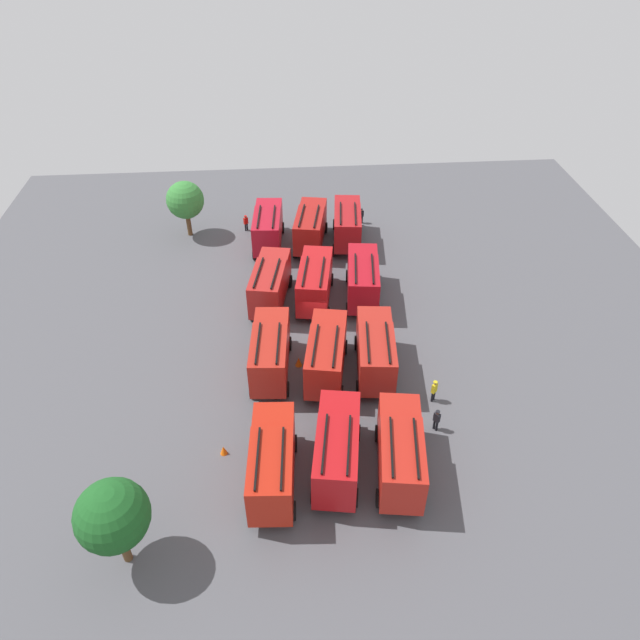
# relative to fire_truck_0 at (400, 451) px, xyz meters

# --- Properties ---
(ground_plane) EXTENTS (64.22, 64.22, 0.00)m
(ground_plane) POSITION_rel_fire_truck_0_xyz_m (13.84, 3.72, -2.15)
(ground_plane) COLOR #4C4C51
(fire_truck_0) EXTENTS (7.47, 3.56, 3.88)m
(fire_truck_0) POSITION_rel_fire_truck_0_xyz_m (0.00, 0.00, 0.00)
(fire_truck_0) COLOR #AB1E15
(fire_truck_0) RESTS_ON ground
(fire_truck_1) EXTENTS (7.41, 3.34, 3.88)m
(fire_truck_1) POSITION_rel_fire_truck_0_xyz_m (9.13, 0.10, 0.00)
(fire_truck_1) COLOR #A42119
(fire_truck_1) RESTS_ON ground
(fire_truck_2) EXTENTS (7.43, 3.42, 3.88)m
(fire_truck_2) POSITION_rel_fire_truck_0_xyz_m (18.27, -0.23, 0.00)
(fire_truck_2) COLOR #A70F1A
(fire_truck_2) RESTS_ON ground
(fire_truck_3) EXTENTS (7.41, 3.36, 3.88)m
(fire_truck_3) POSITION_rel_fire_truck_0_xyz_m (27.65, 0.01, 0.00)
(fire_truck_3) COLOR maroon
(fire_truck_3) RESTS_ON ground
(fire_truck_4) EXTENTS (7.49, 3.66, 3.88)m
(fire_truck_4) POSITION_rel_fire_truck_0_xyz_m (0.52, 3.73, 0.00)
(fire_truck_4) COLOR #AC1114
(fire_truck_4) RESTS_ON ground
(fire_truck_5) EXTENTS (7.51, 3.74, 3.88)m
(fire_truck_5) POSITION_rel_fire_truck_0_xyz_m (9.05, 3.64, 0.00)
(fire_truck_5) COLOR #A81F15
(fire_truck_5) RESTS_ON ground
(fire_truck_6) EXTENTS (7.50, 3.67, 3.88)m
(fire_truck_6) POSITION_rel_fire_truck_0_xyz_m (18.16, 3.82, 0.00)
(fire_truck_6) COLOR #AF1417
(fire_truck_6) RESTS_ON ground
(fire_truck_7) EXTENTS (7.52, 3.77, 3.88)m
(fire_truck_7) POSITION_rel_fire_truck_0_xyz_m (27.43, 3.58, 0.00)
(fire_truck_7) COLOR maroon
(fire_truck_7) RESTS_ON ground
(fire_truck_8) EXTENTS (7.33, 3.10, 3.88)m
(fire_truck_8) POSITION_rel_fire_truck_0_xyz_m (-0.17, 7.61, 0.00)
(fire_truck_8) COLOR #AE1E0F
(fire_truck_8) RESTS_ON ground
(fire_truck_9) EXTENTS (7.36, 3.18, 3.88)m
(fire_truck_9) POSITION_rel_fire_truck_0_xyz_m (9.62, 7.62, 0.00)
(fire_truck_9) COLOR #A62117
(fire_truck_9) RESTS_ON ground
(fire_truck_10) EXTENTS (7.52, 3.77, 3.88)m
(fire_truck_10) POSITION_rel_fire_truck_0_xyz_m (18.21, 7.53, 0.00)
(fire_truck_10) COLOR #A71F1C
(fire_truck_10) RESTS_ON ground
(fire_truck_11) EXTENTS (7.35, 3.15, 3.88)m
(fire_truck_11) POSITION_rel_fire_truck_0_xyz_m (27.61, 7.65, 0.00)
(fire_truck_11) COLOR #A91221
(fire_truck_11) RESTS_ON ground
(firefighter_0) EXTENTS (0.48, 0.45, 1.73)m
(firefighter_0) POSITION_rel_fire_truck_0_xyz_m (3.33, -3.12, -1.18)
(firefighter_0) COLOR black
(firefighter_0) RESTS_ON ground
(firefighter_1) EXTENTS (0.37, 0.48, 1.61)m
(firefighter_1) POSITION_rel_fire_truck_0_xyz_m (31.54, -1.94, -1.26)
(firefighter_1) COLOR black
(firefighter_1) RESTS_ON ground
(firefighter_2) EXTENTS (0.46, 0.47, 1.80)m
(firefighter_2) POSITION_rel_fire_truck_0_xyz_m (5.95, -3.56, -1.13)
(firefighter_2) COLOR black
(firefighter_2) RESTS_ON ground
(firefighter_3) EXTENTS (0.44, 0.48, 1.65)m
(firefighter_3) POSITION_rel_fire_truck_0_xyz_m (30.90, 9.90, -1.23)
(firefighter_3) COLOR black
(firefighter_3) RESTS_ON ground
(tree_0) EXTENTS (3.81, 3.81, 5.90)m
(tree_0) POSITION_rel_fire_truck_0_xyz_m (-4.38, 15.56, 1.82)
(tree_0) COLOR brown
(tree_0) RESTS_ON ground
(tree_1) EXTENTS (3.64, 3.64, 5.64)m
(tree_1) POSITION_rel_fire_truck_0_xyz_m (30.48, 15.53, 1.64)
(tree_1) COLOR brown
(tree_1) RESTS_ON ground
(traffic_cone_0) EXTENTS (0.47, 0.47, 0.67)m
(traffic_cone_0) POSITION_rel_fire_truck_0_xyz_m (2.39, 10.75, -1.82)
(traffic_cone_0) COLOR #F2600C
(traffic_cone_0) RESTS_ON ground
(traffic_cone_1) EXTENTS (0.52, 0.52, 0.75)m
(traffic_cone_1) POSITION_rel_fire_truck_0_xyz_m (10.27, 5.59, -1.78)
(traffic_cone_1) COLOR #F2600C
(traffic_cone_1) RESTS_ON ground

